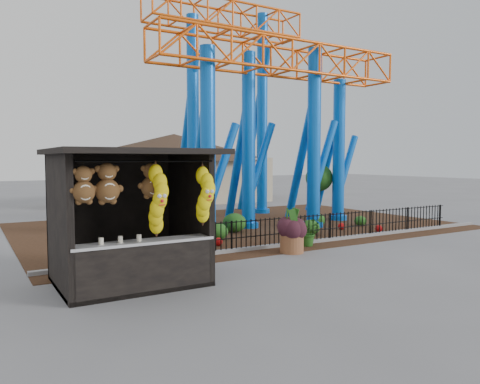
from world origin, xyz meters
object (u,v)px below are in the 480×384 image
roller_coaster (258,79)px  terracotta_planter (292,242)px  prize_booth (132,219)px  potted_plant (307,232)px

roller_coaster → terracotta_planter: size_ratio=15.00×
prize_booth → potted_plant: 6.87m
roller_coaster → terracotta_planter: 9.11m
prize_booth → roller_coaster: 12.00m
roller_coaster → terracotta_planter: roller_coaster is taller
prize_booth → roller_coaster: (8.13, 7.34, 4.90)m
prize_booth → terracotta_planter: (5.42, 1.16, -1.21)m
potted_plant → roller_coaster: bearing=70.9°
prize_booth → terracotta_planter: bearing=12.1°
prize_booth → roller_coaster: bearing=42.0°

